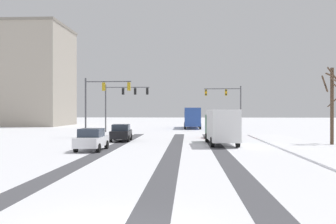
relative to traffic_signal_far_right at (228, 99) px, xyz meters
The scene contains 14 objects.
wheel_track_left_lane 28.53m from the traffic_signal_far_right, 97.11° to the right, with size 1.17×39.48×0.01m, color #4C4C51.
wheel_track_right_lane 29.13m from the traffic_signal_far_right, 103.76° to the right, with size 1.17×39.48×0.01m, color #4C4C51.
wheel_track_center 30.69m from the traffic_signal_far_right, 112.94° to the right, with size 1.17×39.48×0.01m, color #4C4C51.
sidewalk_kerb_right 30.26m from the traffic_signal_far_right, 83.80° to the right, with size 4.00×39.48×0.12m, color white.
traffic_signal_far_right is the anchor object (origin of this frame).
traffic_signal_far_left 15.16m from the traffic_signal_far_right, 164.79° to the right, with size 6.11×0.38×6.50m.
traffic_signal_near_left 20.77m from the traffic_signal_far_right, 137.42° to the right, with size 5.17×0.50×6.50m.
car_red_lead 14.88m from the traffic_signal_far_right, 101.13° to the right, with size 1.94×4.15×1.62m.
car_black_second 22.91m from the traffic_signal_far_right, 122.69° to the right, with size 2.01×4.19×1.62m.
car_white_third 30.60m from the traffic_signal_far_right, 115.03° to the right, with size 1.85×4.11×1.62m.
bus_oncoming 9.69m from the traffic_signal_far_right, 123.11° to the left, with size 2.71×11.01×3.38m.
box_truck_delivery 22.62m from the traffic_signal_far_right, 97.55° to the right, with size 2.53×7.48×3.02m.
bare_tree_sidewalk_mid 22.71m from the traffic_signal_far_right, 73.04° to the right, with size 2.10×2.09×6.65m.
office_building_far_left_block 45.86m from the traffic_signal_far_right, 157.44° to the left, with size 25.09×14.54×19.55m.
Camera 1 is at (1.80, -8.60, 2.92)m, focal length 39.96 mm.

